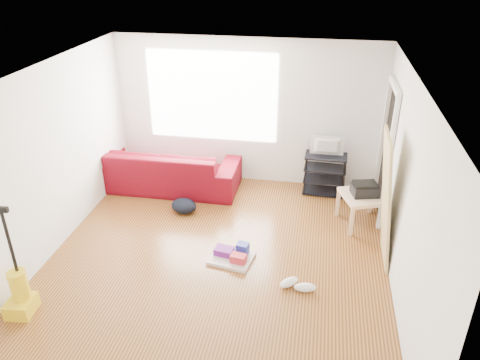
% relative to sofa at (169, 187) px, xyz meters
% --- Properties ---
extents(room, '(4.51, 5.01, 2.51)m').
position_rel_sofa_xyz_m(room, '(1.37, -1.80, 1.25)').
color(room, '#482E13').
rests_on(room, ground).
extents(sofa, '(2.46, 0.96, 0.72)m').
position_rel_sofa_xyz_m(sofa, '(0.00, 0.00, 0.00)').
color(sofa, '#550411').
rests_on(sofa, ground).
extents(tv_stand, '(0.70, 0.42, 0.69)m').
position_rel_sofa_xyz_m(tv_stand, '(2.67, 0.27, 0.35)').
color(tv_stand, black).
rests_on(tv_stand, ground).
extents(tv, '(0.55, 0.07, 0.32)m').
position_rel_sofa_xyz_m(tv, '(2.67, 0.27, 0.85)').
color(tv, black).
rests_on(tv, tv_stand).
extents(side_table, '(0.78, 0.78, 0.50)m').
position_rel_sofa_xyz_m(side_table, '(3.25, -0.63, 0.42)').
color(side_table, beige).
rests_on(side_table, ground).
extents(printer, '(0.43, 0.37, 0.19)m').
position_rel_sofa_xyz_m(printer, '(3.25, -0.63, 0.59)').
color(printer, black).
rests_on(printer, side_table).
extents(bucket, '(0.35, 0.35, 0.30)m').
position_rel_sofa_xyz_m(bucket, '(0.57, -0.30, 0.00)').
color(bucket, navy).
rests_on(bucket, ground).
extents(toilet_paper, '(0.12, 0.12, 0.11)m').
position_rel_sofa_xyz_m(toilet_paper, '(0.60, -0.32, 0.20)').
color(toilet_paper, white).
rests_on(toilet_paper, bucket).
extents(cleaning_tray, '(0.63, 0.54, 0.20)m').
position_rel_sofa_xyz_m(cleaning_tray, '(1.50, -1.86, 0.06)').
color(cleaning_tray, beige).
rests_on(cleaning_tray, ground).
extents(backpack, '(0.47, 0.41, 0.22)m').
position_rel_sofa_xyz_m(backpack, '(0.51, -0.78, 0.00)').
color(backpack, black).
rests_on(backpack, ground).
extents(sneakers, '(0.49, 0.28, 0.11)m').
position_rel_sofa_xyz_m(sneakers, '(2.40, -2.31, 0.06)').
color(sneakers, silver).
rests_on(sneakers, ground).
extents(vacuum, '(0.32, 0.35, 1.37)m').
position_rel_sofa_xyz_m(vacuum, '(-0.70, -3.26, 0.25)').
color(vacuum, gold).
rests_on(vacuum, ground).
extents(door_panel, '(0.22, 0.72, 1.79)m').
position_rel_sofa_xyz_m(door_panel, '(3.43, -1.48, 0.00)').
color(door_panel, tan).
rests_on(door_panel, ground).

